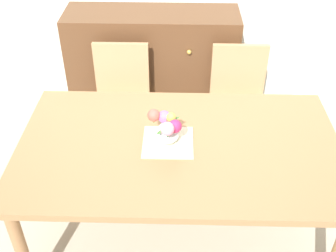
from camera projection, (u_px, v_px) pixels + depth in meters
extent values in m
plane|color=#B7AD99|center=(177.00, 230.00, 2.85)|extent=(12.00, 12.00, 0.00)
cube|color=#9E7047|center=(179.00, 147.00, 2.41)|extent=(1.85, 1.09, 0.04)
cylinder|color=#9E7047|center=(62.00, 144.00, 3.02)|extent=(0.07, 0.07, 0.72)
cylinder|color=#9E7047|center=(297.00, 148.00, 2.99)|extent=(0.07, 0.07, 0.72)
cube|color=tan|center=(121.00, 107.00, 3.23)|extent=(0.42, 0.42, 0.04)
cylinder|color=tan|center=(143.00, 146.00, 3.22)|extent=(0.04, 0.04, 0.44)
cylinder|color=tan|center=(97.00, 145.00, 3.23)|extent=(0.04, 0.04, 0.44)
cylinder|color=tan|center=(147.00, 118.00, 3.51)|extent=(0.04, 0.04, 0.44)
cylinder|color=tan|center=(104.00, 118.00, 3.52)|extent=(0.04, 0.04, 0.44)
cube|color=tan|center=(122.00, 68.00, 3.24)|extent=(0.42, 0.04, 0.42)
cube|color=tan|center=(238.00, 108.00, 3.21)|extent=(0.42, 0.42, 0.04)
cylinder|color=tan|center=(261.00, 148.00, 3.20)|extent=(0.04, 0.04, 0.44)
cylinder|color=tan|center=(214.00, 147.00, 3.21)|extent=(0.04, 0.04, 0.44)
cylinder|color=tan|center=(255.00, 120.00, 3.49)|extent=(0.04, 0.04, 0.44)
cylinder|color=tan|center=(211.00, 119.00, 3.50)|extent=(0.04, 0.04, 0.44)
cube|color=tan|center=(239.00, 70.00, 3.22)|extent=(0.42, 0.04, 0.42)
cube|color=brown|center=(153.00, 68.00, 3.61)|extent=(1.40, 0.44, 1.00)
sphere|color=#B7933D|center=(112.00, 51.00, 3.27)|extent=(0.04, 0.04, 0.04)
sphere|color=#B7933D|center=(189.00, 52.00, 3.25)|extent=(0.04, 0.04, 0.04)
sphere|color=#B7933D|center=(116.00, 94.00, 3.51)|extent=(0.04, 0.04, 0.04)
sphere|color=#B7933D|center=(188.00, 96.00, 3.49)|extent=(0.04, 0.04, 0.04)
cube|color=beige|center=(168.00, 142.00, 2.40)|extent=(0.29, 0.29, 0.01)
sphere|color=silver|center=(168.00, 133.00, 2.36)|extent=(0.13, 0.13, 0.13)
sphere|color=#E55B4C|center=(170.00, 119.00, 2.33)|extent=(0.06, 0.06, 0.06)
cylinder|color=#478438|center=(170.00, 121.00, 2.34)|extent=(0.01, 0.01, 0.03)
sphere|color=#EFD14C|center=(171.00, 117.00, 2.31)|extent=(0.05, 0.05, 0.05)
cylinder|color=#478438|center=(171.00, 121.00, 2.33)|extent=(0.01, 0.01, 0.05)
sphere|color=#D12D66|center=(175.00, 126.00, 2.28)|extent=(0.08, 0.08, 0.08)
cylinder|color=#478438|center=(175.00, 129.00, 2.29)|extent=(0.01, 0.01, 0.03)
sphere|color=#E55B4C|center=(154.00, 115.00, 2.33)|extent=(0.07, 0.07, 0.07)
cylinder|color=#478438|center=(154.00, 119.00, 2.35)|extent=(0.01, 0.01, 0.05)
sphere|color=#B266C6|center=(164.00, 117.00, 2.35)|extent=(0.07, 0.07, 0.07)
cylinder|color=#478438|center=(164.00, 119.00, 2.36)|extent=(0.01, 0.01, 0.03)
sphere|color=#EA9EBC|center=(167.00, 129.00, 2.22)|extent=(0.08, 0.08, 0.08)
cylinder|color=#478438|center=(167.00, 133.00, 2.24)|extent=(0.01, 0.01, 0.06)
ellipsoid|color=#478438|center=(161.00, 131.00, 2.28)|extent=(0.06, 0.07, 0.02)
ellipsoid|color=#478438|center=(175.00, 119.00, 2.35)|extent=(0.07, 0.07, 0.02)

